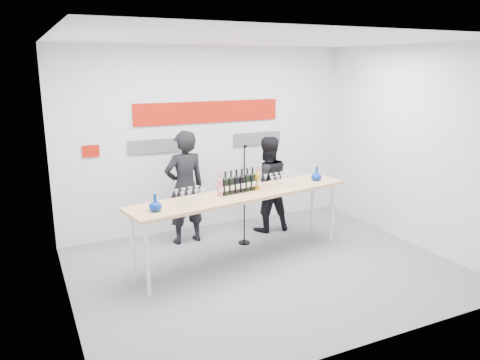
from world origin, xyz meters
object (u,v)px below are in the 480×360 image
(tasting_table, at_px, (243,198))
(presenter_right, at_px, (267,184))
(presenter_left, at_px, (185,187))
(mic_stand, at_px, (244,214))

(tasting_table, height_order, presenter_right, presenter_right)
(presenter_right, bearing_deg, presenter_left, 2.84)
(tasting_table, relative_size, mic_stand, 2.15)
(tasting_table, height_order, presenter_left, presenter_left)
(mic_stand, bearing_deg, tasting_table, -105.29)
(tasting_table, distance_m, presenter_right, 1.32)
(presenter_right, distance_m, mic_stand, 0.79)
(mic_stand, bearing_deg, presenter_left, 162.04)
(tasting_table, xyz_separation_m, mic_stand, (0.30, 0.57, -0.44))
(presenter_left, height_order, mic_stand, presenter_left)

